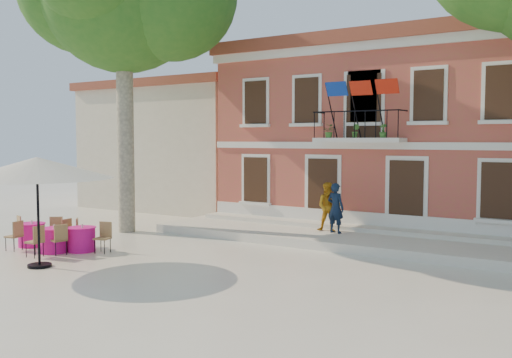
% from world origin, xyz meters
% --- Properties ---
extents(ground, '(90.00, 90.00, 0.00)m').
position_xyz_m(ground, '(0.00, 0.00, 0.00)').
color(ground, beige).
rests_on(ground, ground).
extents(main_building, '(13.50, 9.59, 7.50)m').
position_xyz_m(main_building, '(2.00, 9.99, 3.78)').
color(main_building, '#B64342').
rests_on(main_building, ground).
extents(neighbor_west, '(9.40, 9.40, 6.40)m').
position_xyz_m(neighbor_west, '(-9.50, 11.00, 3.22)').
color(neighbor_west, beige).
rests_on(neighbor_west, ground).
extents(terrace, '(14.00, 3.40, 0.30)m').
position_xyz_m(terrace, '(2.00, 4.40, 0.15)').
color(terrace, silver).
rests_on(terrace, ground).
extents(patio_umbrella, '(4.10, 4.10, 3.04)m').
position_xyz_m(patio_umbrella, '(-3.62, -3.51, 2.74)').
color(patio_umbrella, black).
rests_on(patio_umbrella, ground).
extents(pedestrian_navy, '(0.69, 0.51, 1.73)m').
position_xyz_m(pedestrian_navy, '(1.61, 4.52, 1.17)').
color(pedestrian_navy, '#0F1D33').
rests_on(pedestrian_navy, terrace).
extents(pedestrian_orange, '(0.98, 0.85, 1.72)m').
position_xyz_m(pedestrian_orange, '(1.27, 4.69, 1.16)').
color(pedestrian_orange, orange).
rests_on(pedestrian_orange, terrace).
extents(cafe_table_0, '(0.90, 1.95, 0.95)m').
position_xyz_m(cafe_table_0, '(-4.98, -1.98, 0.42)').
color(cafe_table_0, '#DF158E').
rests_on(cafe_table_0, ground).
extents(cafe_table_1, '(1.81, 1.81, 0.95)m').
position_xyz_m(cafe_table_1, '(-4.38, -1.40, 0.43)').
color(cafe_table_1, '#DF158E').
rests_on(cafe_table_1, ground).
extents(cafe_table_2, '(1.84, 1.76, 0.95)m').
position_xyz_m(cafe_table_2, '(-6.44, -1.72, 0.43)').
color(cafe_table_2, '#DF158E').
rests_on(cafe_table_2, ground).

